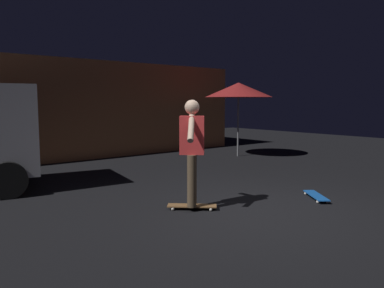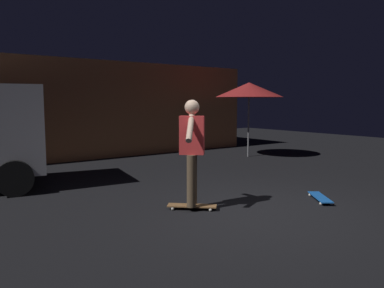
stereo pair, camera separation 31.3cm
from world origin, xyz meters
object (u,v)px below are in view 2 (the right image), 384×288
object	(u,v)px
patio_umbrella	(249,90)
skateboard_ridden	(192,206)
skater	(192,145)
skateboard_spare	(320,197)

from	to	relation	value
patio_umbrella	skateboard_ridden	bearing A→B (deg)	-143.07
skater	skateboard_spare	bearing A→B (deg)	-22.68
patio_umbrella	skateboard_ridden	distance (m)	6.54
skater	patio_umbrella	bearing A→B (deg)	36.93
patio_umbrella	skateboard_ridden	xyz separation A→B (m)	(-4.98, -3.74, -2.02)
patio_umbrella	skateboard_spare	size ratio (longest dim) A/B	3.09
skateboard_ridden	skater	distance (m)	0.98
skateboard_ridden	patio_umbrella	bearing A→B (deg)	36.93
skateboard_ridden	skateboard_spare	world-z (taller)	same
skateboard_spare	patio_umbrella	bearing A→B (deg)	58.30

